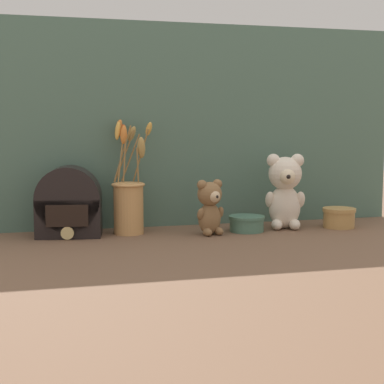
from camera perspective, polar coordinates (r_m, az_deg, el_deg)
name	(u,v)px	position (r m, az deg, el deg)	size (l,w,h in m)	color
ground_plane	(194,234)	(1.73, 0.16, -4.12)	(4.00, 4.00, 0.00)	brown
backdrop_wall	(180,126)	(1.87, -1.13, 6.45)	(1.45, 0.02, 0.64)	#4C6B5B
teddy_bear_large	(285,190)	(1.84, 9.01, 0.22)	(0.13, 0.12, 0.23)	beige
teddy_bear_medium	(210,206)	(1.72, 1.76, -1.37)	(0.09, 0.08, 0.16)	olive
flower_vase	(129,199)	(1.74, -6.16, -0.70)	(0.14, 0.14, 0.34)	tan
vintage_radio	(69,205)	(1.73, -11.84, -1.27)	(0.20, 0.14, 0.20)	black
decorative_tin_tall	(340,218)	(1.90, 14.12, -2.44)	(0.10, 0.10, 0.06)	tan
decorative_tin_short	(247,223)	(1.79, 5.32, -3.06)	(0.11, 0.11, 0.05)	#47705B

